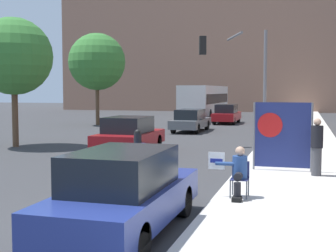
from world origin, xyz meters
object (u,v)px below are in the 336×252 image
street_tree_near_curb (14,57)px  car_on_road_nearest (129,134)px  traffic_light_pole (241,66)px  motorcycle_on_road (138,148)px  seated_protester (238,171)px  city_bus_on_road (205,100)px  parked_car_curbside (124,192)px  jogger_on_sidewalk (317,147)px  protest_banner (282,135)px  car_on_road_distant (227,114)px  street_tree_midblock (97,62)px  car_on_road_midblock (191,120)px

street_tree_near_curb → car_on_road_nearest: bearing=-2.8°
traffic_light_pole → motorcycle_on_road: bearing=-116.8°
seated_protester → city_bus_on_road: 32.98m
traffic_light_pole → car_on_road_nearest: traffic_light_pole is taller
parked_car_curbside → seated_protester: bearing=58.7°
jogger_on_sidewalk → protest_banner: protest_banner is taller
traffic_light_pole → car_on_road_nearest: 6.19m
car_on_road_nearest → car_on_road_distant: size_ratio=0.92×
car_on_road_distant → street_tree_midblock: (-9.06, -4.39, 3.99)m
city_bus_on_road → seated_protester: bearing=-77.0°
parked_car_curbside → city_bus_on_road: (-5.72, 34.91, 0.99)m
motorcycle_on_road → street_tree_near_curb: size_ratio=0.37×
parked_car_curbside → street_tree_midblock: bearing=115.7°
traffic_light_pole → city_bus_on_road: bearing=106.0°
traffic_light_pole → car_on_road_midblock: bearing=120.0°
street_tree_midblock → motorcycle_on_road: bearing=-60.8°
motorcycle_on_road → car_on_road_distant: bearing=90.1°
seated_protester → parked_car_curbside: (-1.69, -2.78, -0.01)m
jogger_on_sidewalk → parked_car_curbside: size_ratio=0.37×
jogger_on_sidewalk → car_on_road_nearest: 8.69m
car_on_road_midblock → car_on_road_nearest: bearing=-91.1°
jogger_on_sidewalk → protest_banner: size_ratio=0.79×
traffic_light_pole → car_on_road_distant: traffic_light_pole is taller
jogger_on_sidewalk → traffic_light_pole: (-3.23, 7.85, 2.72)m
seated_protester → city_bus_on_road: size_ratio=0.10×
seated_protester → jogger_on_sidewalk: size_ratio=0.71×
traffic_light_pole → car_on_road_nearest: bearing=-141.3°
seated_protester → street_tree_near_curb: (-11.40, 8.16, 3.38)m
car_on_road_nearest → motorcycle_on_road: (1.28, -2.44, -0.22)m
parked_car_curbside → car_on_road_distant: 28.98m
protest_banner → parked_car_curbside: (-2.47, -6.78, -0.49)m
car_on_road_nearest → street_tree_near_curb: (-5.73, 0.28, 3.41)m
jogger_on_sidewalk → city_bus_on_road: bearing=-83.0°
car_on_road_nearest → car_on_road_distant: (1.26, 18.19, 0.01)m
car_on_road_nearest → motorcycle_on_road: car_on_road_nearest is taller
traffic_light_pole → car_on_road_distant: bearing=101.4°
protest_banner → traffic_light_pole: traffic_light_pole is taller
car_on_road_distant → street_tree_near_curb: 19.52m
seated_protester → street_tree_midblock: bearing=107.1°
street_tree_near_curb → traffic_light_pole: bearing=17.4°
jogger_on_sidewalk → traffic_light_pole: 8.91m
protest_banner → parked_car_curbside: protest_banner is taller
street_tree_near_curb → car_on_road_midblock: bearing=59.6°
city_bus_on_road → protest_banner: bearing=-73.8°
parked_car_curbside → street_tree_midblock: street_tree_midblock is taller
car_on_road_distant → street_tree_midblock: 10.83m
protest_banner → motorcycle_on_road: protest_banner is taller
traffic_light_pole → car_on_road_distant: 15.38m
protest_banner → car_on_road_distant: 22.68m
motorcycle_on_road → jogger_on_sidewalk: bearing=-18.0°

